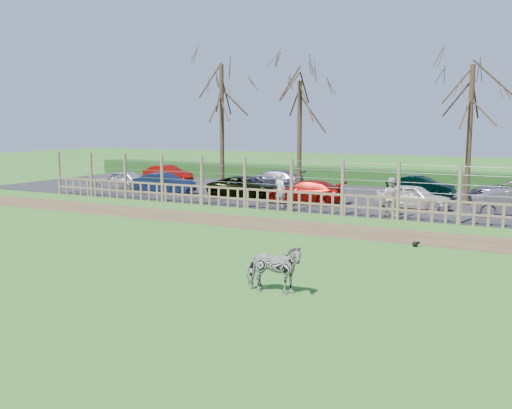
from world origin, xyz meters
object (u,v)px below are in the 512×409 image
at_px(visitor_a, 280,190).
at_px(visitor_b, 390,197).
at_px(car_9, 271,179).
at_px(car_11, 421,187).
at_px(car_0, 120,180).
at_px(car_3, 305,192).
at_px(car_1, 165,183).
at_px(car_7, 168,174).
at_px(tree_left, 222,98).
at_px(car_4, 414,197).
at_px(zebra, 274,269).
at_px(crow, 415,244).
at_px(car_2, 247,187).
at_px(tree_mid, 300,110).
at_px(tree_right, 471,101).
at_px(car_12, 512,192).

height_order(visitor_a, visitor_b, same).
relative_size(car_9, car_11, 1.14).
xyz_separation_m(car_0, car_3, (12.56, -0.32, 0.00)).
relative_size(car_1, car_7, 1.00).
bearing_deg(tree_left, car_11, 17.09).
xyz_separation_m(car_4, car_7, (-18.15, 4.94, 0.00)).
xyz_separation_m(tree_left, car_3, (6.02, -1.78, -4.98)).
xyz_separation_m(zebra, car_3, (-5.45, 14.88, 0.02)).
relative_size(tree_left, car_0, 2.24).
relative_size(tree_left, crow, 30.82).
height_order(car_2, car_7, same).
relative_size(tree_mid, crow, 26.71).
relative_size(car_3, car_9, 1.00).
distance_m(visitor_a, visitor_b, 5.46).
bearing_deg(car_1, car_3, -96.74).
bearing_deg(zebra, car_1, 34.64).
height_order(tree_left, tree_right, tree_left).
relative_size(car_3, car_7, 1.14).
relative_size(car_11, car_12, 0.84).
distance_m(tree_right, car_4, 5.75).
relative_size(car_1, car_12, 0.84).
bearing_deg(tree_mid, zebra, -68.45).
relative_size(tree_left, car_1, 2.16).
xyz_separation_m(visitor_b, car_7, (-17.68, 7.54, -0.26)).
bearing_deg(tree_mid, car_11, 20.20).
distance_m(tree_mid, car_7, 12.24).
bearing_deg(car_2, tree_mid, -48.90).
distance_m(car_3, car_4, 5.48).
height_order(crow, car_4, car_4).
bearing_deg(visitor_a, car_3, -88.50).
xyz_separation_m(visitor_a, crow, (7.83, -5.90, -0.80)).
distance_m(car_7, car_9, 8.25).
distance_m(tree_left, car_9, 6.23).
distance_m(car_1, car_12, 19.08).
bearing_deg(tree_left, crow, -35.82).
height_order(tree_left, car_3, tree_left).
distance_m(zebra, car_11, 20.01).
height_order(tree_mid, crow, tree_mid).
xyz_separation_m(tree_mid, car_4, (6.98, -2.29, -4.23)).
distance_m(crow, car_3, 10.80).
distance_m(tree_left, car_0, 8.34).
bearing_deg(car_12, car_4, -36.14).
height_order(crow, car_11, car_11).
bearing_deg(car_9, visitor_b, 46.02).
bearing_deg(car_1, car_7, 28.67).
distance_m(zebra, car_7, 27.24).
xyz_separation_m(visitor_a, car_0, (-12.09, 2.29, -0.26)).
bearing_deg(tree_mid, visitor_b, -36.88).
xyz_separation_m(car_1, car_2, (5.31, 0.38, 0.00)).
height_order(car_2, car_12, same).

